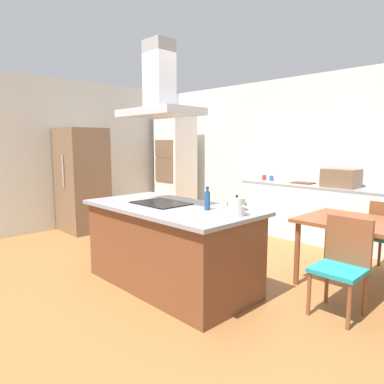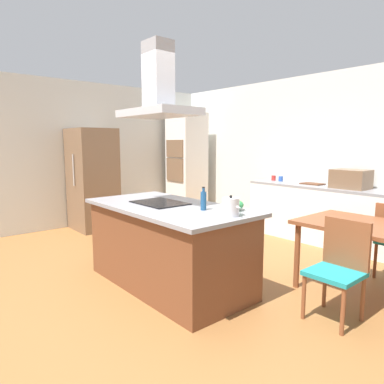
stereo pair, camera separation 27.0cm
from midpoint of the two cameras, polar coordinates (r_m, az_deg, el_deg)
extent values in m
plane|color=#936033|center=(5.05, 8.14, -10.15)|extent=(16.00, 16.00, 0.00)
cube|color=silver|center=(6.29, 18.26, 5.63)|extent=(7.20, 0.10, 2.70)
cube|color=silver|center=(7.18, -16.74, 5.95)|extent=(0.10, 8.80, 2.70)
cube|color=brown|center=(3.90, -5.56, -9.03)|extent=(1.89, 0.91, 0.86)
cube|color=gray|center=(3.79, -5.65, -2.51)|extent=(1.99, 1.01, 0.04)
cube|color=black|center=(3.90, -7.08, -1.82)|extent=(0.60, 0.44, 0.01)
cylinder|color=silver|center=(3.25, 4.93, -2.38)|extent=(0.16, 0.16, 0.17)
sphere|color=black|center=(3.24, 4.95, -0.69)|extent=(0.03, 0.03, 0.03)
cone|color=silver|center=(3.19, 6.28, -2.45)|extent=(0.06, 0.03, 0.04)
cylinder|color=navy|center=(3.50, 0.31, -1.45)|extent=(0.06, 0.06, 0.19)
cylinder|color=navy|center=(3.49, 0.31, 0.35)|extent=(0.03, 0.03, 0.04)
cylinder|color=black|center=(3.48, 0.31, 0.75)|extent=(0.03, 0.03, 0.01)
ellipsoid|color=#33934C|center=(3.53, 5.17, -2.01)|extent=(0.21, 0.21, 0.11)
cube|color=white|center=(5.96, 18.11, -3.39)|extent=(2.50, 0.62, 0.86)
cube|color=gray|center=(5.89, 18.30, 0.90)|extent=(2.50, 0.62, 0.04)
cube|color=brown|center=(5.71, 21.88, 2.13)|extent=(0.50, 0.38, 0.28)
cylinder|color=red|center=(6.46, 10.52, 2.35)|extent=(0.08, 0.08, 0.09)
cylinder|color=#2D56B2|center=(6.35, 11.64, 2.22)|extent=(0.08, 0.08, 0.09)
cube|color=#59331E|center=(6.05, 16.44, 1.44)|extent=(0.34, 0.24, 0.02)
cube|color=white|center=(7.66, -3.68, 4.51)|extent=(0.70, 0.64, 2.20)
cube|color=brown|center=(7.44, -5.67, 7.08)|extent=(0.56, 0.02, 0.36)
cube|color=brown|center=(7.46, -5.62, 3.62)|extent=(0.56, 0.02, 0.48)
cube|color=brown|center=(6.57, -18.55, 1.85)|extent=(0.80, 0.70, 1.82)
cylinder|color=beige|center=(6.36, -21.43, 3.24)|extent=(0.02, 0.02, 0.55)
cube|color=brown|center=(4.03, 25.46, -4.79)|extent=(1.40, 0.90, 0.04)
cylinder|color=brown|center=(4.06, 14.91, -9.67)|extent=(0.06, 0.06, 0.71)
cylinder|color=brown|center=(4.69, 19.63, -7.48)|extent=(0.06, 0.06, 0.71)
cylinder|color=brown|center=(5.07, 26.91, -8.48)|extent=(0.04, 0.04, 0.41)
cylinder|color=brown|center=(4.74, 25.46, -9.50)|extent=(0.04, 0.04, 0.41)
cube|color=teal|center=(3.44, 20.66, -11.85)|extent=(0.42, 0.42, 0.04)
cube|color=brown|center=(3.54, 22.18, -7.32)|extent=(0.42, 0.04, 0.44)
cylinder|color=brown|center=(3.31, 22.00, -16.98)|extent=(0.04, 0.04, 0.41)
cylinder|color=brown|center=(3.45, 16.33, -15.63)|extent=(0.04, 0.04, 0.41)
cylinder|color=brown|center=(3.61, 24.41, -14.92)|extent=(0.04, 0.04, 0.41)
cylinder|color=brown|center=(3.74, 19.14, -13.81)|extent=(0.04, 0.04, 0.41)
cube|color=#ADADB2|center=(3.86, -7.33, 12.72)|extent=(0.90, 0.55, 0.08)
cube|color=#ADADB2|center=(3.91, -7.44, 18.42)|extent=(0.28, 0.24, 0.70)
camera|label=1|loc=(0.14, -91.90, -0.27)|focal=32.73mm
camera|label=2|loc=(0.14, 88.10, 0.27)|focal=32.73mm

